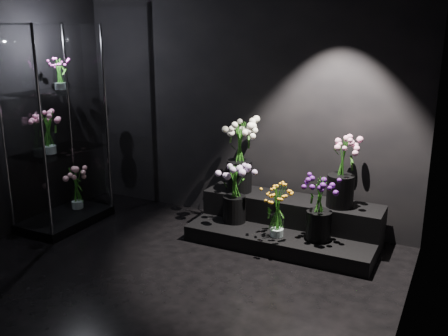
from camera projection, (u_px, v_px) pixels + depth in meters
The scene contains 13 objects.
floor at pixel (140, 294), 4.16m from camera, with size 4.00×4.00×0.00m, color black.
wall_back at pixel (241, 98), 5.50m from camera, with size 4.00×4.00×0.00m, color black.
wall_right at pixel (409, 159), 2.92m from camera, with size 4.00×4.00×0.00m, color black.
display_riser at pixel (287, 223), 5.20m from camera, with size 1.89×0.84×0.42m.
display_case at pixel (57, 129), 5.38m from camera, with size 0.60×0.99×2.19m.
bouquet_orange_bells at pixel (277, 211), 4.85m from camera, with size 0.29×0.29×0.52m.
bouquet_lilac at pixel (234, 189), 5.20m from camera, with size 0.42×0.42×0.63m.
bouquet_purple at pixel (320, 207), 4.77m from camera, with size 0.30×0.30×0.62m.
bouquet_cream_roses at pixel (240, 153), 5.34m from camera, with size 0.42×0.42×0.77m.
bouquet_pink_roses at pixel (342, 169), 4.88m from camera, with size 0.42×0.42×0.69m.
bouquet_case_pink at pixel (48, 132), 5.24m from camera, with size 0.33×0.33×0.45m.
bouquet_case_magenta at pixel (59, 73), 5.35m from camera, with size 0.27×0.27×0.34m.
bouquet_case_base_pink at pixel (76, 187), 5.79m from camera, with size 0.35×0.35×0.50m.
Camera 1 is at (2.30, -3.01, 2.14)m, focal length 40.00 mm.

